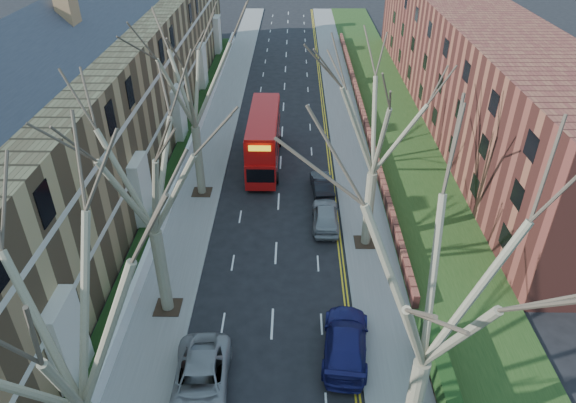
{
  "coord_description": "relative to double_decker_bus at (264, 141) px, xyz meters",
  "views": [
    {
      "loc": [
        1.07,
        -4.31,
        19.97
      ],
      "look_at": [
        0.75,
        21.65,
        3.41
      ],
      "focal_mm": 32.0,
      "sensor_mm": 36.0,
      "label": 1
    }
  ],
  "objects": [
    {
      "name": "pavement_left",
      "position": [
        -4.68,
        6.17,
        -1.99
      ],
      "size": [
        3.0,
        102.0,
        0.12
      ],
      "primitive_type": "cube",
      "color": "slate",
      "rests_on": "ground"
    },
    {
      "name": "pavement_right",
      "position": [
        7.32,
        6.17,
        -1.99
      ],
      "size": [
        3.0,
        102.0,
        0.12
      ],
      "primitive_type": "cube",
      "color": "slate",
      "rests_on": "ground"
    },
    {
      "name": "terrace_left",
      "position": [
        -12.33,
        -1.83,
        3.48
      ],
      "size": [
        9.7,
        78.0,
        13.6
      ],
      "color": "olive",
      "rests_on": "ground"
    },
    {
      "name": "flats_right",
      "position": [
        18.78,
        10.17,
        2.93
      ],
      "size": [
        13.97,
        54.0,
        10.0
      ],
      "color": "brown",
      "rests_on": "ground"
    },
    {
      "name": "front_wall_left",
      "position": [
        -6.33,
        -1.83,
        -1.43
      ],
      "size": [
        0.3,
        78.0,
        1.0
      ],
      "color": "white",
      "rests_on": "ground"
    },
    {
      "name": "grass_verge_right",
      "position": [
        11.82,
        6.17,
        -1.9
      ],
      "size": [
        6.0,
        102.0,
        0.06
      ],
      "color": "#1C3914",
      "rests_on": "ground"
    },
    {
      "name": "tree_left_mid",
      "position": [
        -4.38,
        -26.83,
        7.5
      ],
      "size": [
        10.5,
        10.5,
        14.71
      ],
      "color": "#726951",
      "rests_on": "ground"
    },
    {
      "name": "tree_left_far",
      "position": [
        -4.38,
        -16.83,
        7.19
      ],
      "size": [
        10.15,
        10.15,
        14.22
      ],
      "color": "#726951",
      "rests_on": "ground"
    },
    {
      "name": "tree_left_dist",
      "position": [
        -4.38,
        -4.83,
        7.51
      ],
      "size": [
        10.5,
        10.5,
        14.71
      ],
      "color": "#726951",
      "rests_on": "ground"
    },
    {
      "name": "tree_right_mid",
      "position": [
        7.02,
        -24.83,
        7.5
      ],
      "size": [
        10.5,
        10.5,
        14.71
      ],
      "color": "#726951",
      "rests_on": "ground"
    },
    {
      "name": "tree_right_far",
      "position": [
        7.02,
        -10.83,
        7.19
      ],
      "size": [
        10.15,
        10.15,
        14.22
      ],
      "color": "#726951",
      "rests_on": "ground"
    },
    {
      "name": "double_decker_bus",
      "position": [
        0.0,
        0.0,
        0.0
      ],
      "size": [
        2.61,
        9.95,
        4.19
      ],
      "rotation": [
        0.0,
        0.0,
        3.13
      ],
      "color": "#AF0D0C",
      "rests_on": "ground"
    },
    {
      "name": "car_left_far",
      "position": [
        -1.73,
        -22.14,
        -1.3
      ],
      "size": [
        2.76,
        5.56,
        1.51
      ],
      "primitive_type": "imported",
      "rotation": [
        0.0,
        0.0,
        0.05
      ],
      "color": "gray",
      "rests_on": "ground"
    },
    {
      "name": "car_right_near",
      "position": [
        4.98,
        -19.71,
        -1.28
      ],
      "size": [
        2.72,
        5.51,
        1.54
      ],
      "primitive_type": "imported",
      "rotation": [
        0.0,
        0.0,
        3.03
      ],
      "color": "navy",
      "rests_on": "ground"
    },
    {
      "name": "car_right_mid",
      "position": [
        4.56,
        -8.75,
        -1.3
      ],
      "size": [
        1.84,
        4.44,
        1.5
      ],
      "primitive_type": "imported",
      "rotation": [
        0.0,
        0.0,
        3.13
      ],
      "color": "gray",
      "rests_on": "ground"
    },
    {
      "name": "car_right_far",
      "position": [
        4.5,
        -4.51,
        -1.39
      ],
      "size": [
        1.75,
        4.15,
        1.33
      ],
      "primitive_type": "imported",
      "rotation": [
        0.0,
        0.0,
        3.23
      ],
      "color": "black",
      "rests_on": "ground"
    }
  ]
}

